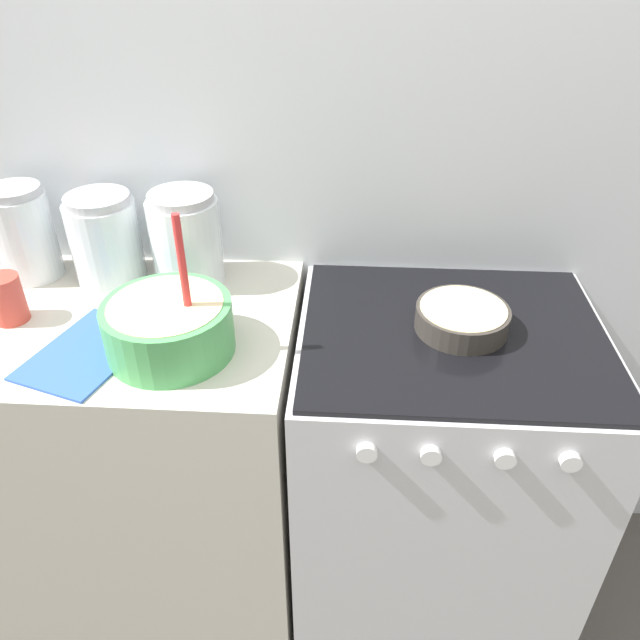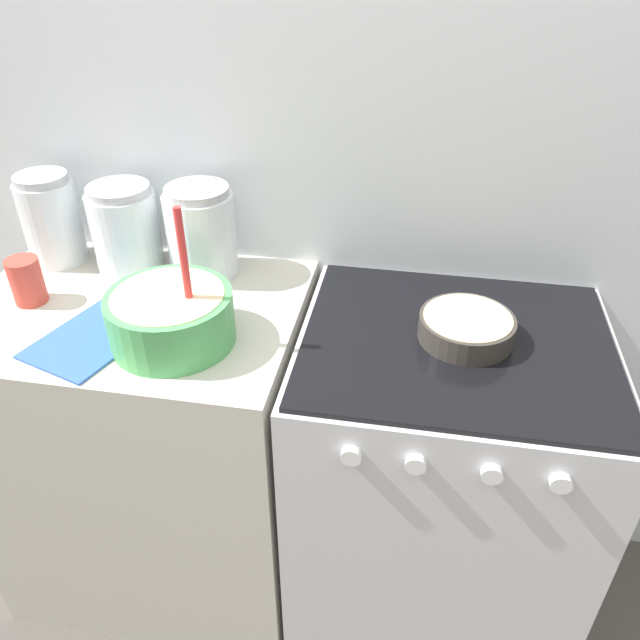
{
  "view_description": "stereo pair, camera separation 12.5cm",
  "coord_description": "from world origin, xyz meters",
  "px_view_note": "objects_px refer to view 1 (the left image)",
  "views": [
    {
      "loc": [
        0.13,
        -0.85,
        1.72
      ],
      "look_at": [
        0.07,
        0.24,
        0.97
      ],
      "focal_mm": 35.0,
      "sensor_mm": 36.0,
      "label": 1
    },
    {
      "loc": [
        0.26,
        -0.84,
        1.72
      ],
      "look_at": [
        0.07,
        0.24,
        0.97
      ],
      "focal_mm": 35.0,
      "sensor_mm": 36.0,
      "label": 2
    }
  ],
  "objects_px": {
    "mixing_bowl": "(169,324)",
    "storage_jar_left": "(26,239)",
    "storage_jar_right": "(187,244)",
    "baking_pan": "(462,318)",
    "stove": "(433,475)",
    "tin_can": "(7,299)",
    "storage_jar_middle": "(106,244)"
  },
  "relations": [
    {
      "from": "mixing_bowl",
      "to": "storage_jar_left",
      "type": "relative_size",
      "value": 1.34
    },
    {
      "from": "mixing_bowl",
      "to": "storage_jar_right",
      "type": "height_order",
      "value": "mixing_bowl"
    },
    {
      "from": "baking_pan",
      "to": "stove",
      "type": "bearing_deg",
      "value": -147.16
    },
    {
      "from": "storage_jar_right",
      "to": "tin_can",
      "type": "height_order",
      "value": "storage_jar_right"
    },
    {
      "from": "mixing_bowl",
      "to": "baking_pan",
      "type": "distance_m",
      "value": 0.63
    },
    {
      "from": "mixing_bowl",
      "to": "stove",
      "type": "bearing_deg",
      "value": 10.14
    },
    {
      "from": "baking_pan",
      "to": "storage_jar_left",
      "type": "relative_size",
      "value": 0.88
    },
    {
      "from": "baking_pan",
      "to": "storage_jar_middle",
      "type": "height_order",
      "value": "storage_jar_middle"
    },
    {
      "from": "storage_jar_right",
      "to": "tin_can",
      "type": "xyz_separation_m",
      "value": [
        -0.36,
        -0.2,
        -0.04
      ]
    },
    {
      "from": "baking_pan",
      "to": "storage_jar_left",
      "type": "xyz_separation_m",
      "value": [
        -1.05,
        0.18,
        0.07
      ]
    },
    {
      "from": "storage_jar_left",
      "to": "storage_jar_middle",
      "type": "distance_m",
      "value": 0.2
    },
    {
      "from": "stove",
      "to": "storage_jar_middle",
      "type": "bearing_deg",
      "value": 167.27
    },
    {
      "from": "storage_jar_middle",
      "to": "tin_can",
      "type": "relative_size",
      "value": 1.97
    },
    {
      "from": "stove",
      "to": "mixing_bowl",
      "type": "xyz_separation_m",
      "value": [
        -0.6,
        -0.11,
        0.53
      ]
    },
    {
      "from": "mixing_bowl",
      "to": "storage_jar_middle",
      "type": "distance_m",
      "value": 0.38
    },
    {
      "from": "storage_jar_middle",
      "to": "storage_jar_right",
      "type": "relative_size",
      "value": 0.95
    },
    {
      "from": "storage_jar_middle",
      "to": "tin_can",
      "type": "xyz_separation_m",
      "value": [
        -0.16,
        -0.2,
        -0.04
      ]
    },
    {
      "from": "baking_pan",
      "to": "mixing_bowl",
      "type": "bearing_deg",
      "value": -169.25
    },
    {
      "from": "mixing_bowl",
      "to": "storage_jar_middle",
      "type": "bearing_deg",
      "value": 127.84
    },
    {
      "from": "storage_jar_middle",
      "to": "storage_jar_left",
      "type": "bearing_deg",
      "value": 180.0
    },
    {
      "from": "mixing_bowl",
      "to": "tin_can",
      "type": "xyz_separation_m",
      "value": [
        -0.39,
        0.09,
        -0.01
      ]
    },
    {
      "from": "mixing_bowl",
      "to": "tin_can",
      "type": "height_order",
      "value": "mixing_bowl"
    },
    {
      "from": "stove",
      "to": "mixing_bowl",
      "type": "distance_m",
      "value": 0.81
    },
    {
      "from": "baking_pan",
      "to": "tin_can",
      "type": "height_order",
      "value": "tin_can"
    },
    {
      "from": "storage_jar_left",
      "to": "storage_jar_right",
      "type": "xyz_separation_m",
      "value": [
        0.4,
        -0.0,
        -0.0
      ]
    },
    {
      "from": "baking_pan",
      "to": "tin_can",
      "type": "distance_m",
      "value": 1.01
    },
    {
      "from": "baking_pan",
      "to": "storage_jar_right",
      "type": "relative_size",
      "value": 0.89
    },
    {
      "from": "storage_jar_left",
      "to": "storage_jar_right",
      "type": "height_order",
      "value": "storage_jar_left"
    },
    {
      "from": "mixing_bowl",
      "to": "storage_jar_right",
      "type": "bearing_deg",
      "value": 95.77
    },
    {
      "from": "mixing_bowl",
      "to": "storage_jar_left",
      "type": "xyz_separation_m",
      "value": [
        -0.43,
        0.3,
        0.03
      ]
    },
    {
      "from": "mixing_bowl",
      "to": "storage_jar_left",
      "type": "distance_m",
      "value": 0.52
    },
    {
      "from": "mixing_bowl",
      "to": "tin_can",
      "type": "relative_size",
      "value": 2.83
    }
  ]
}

